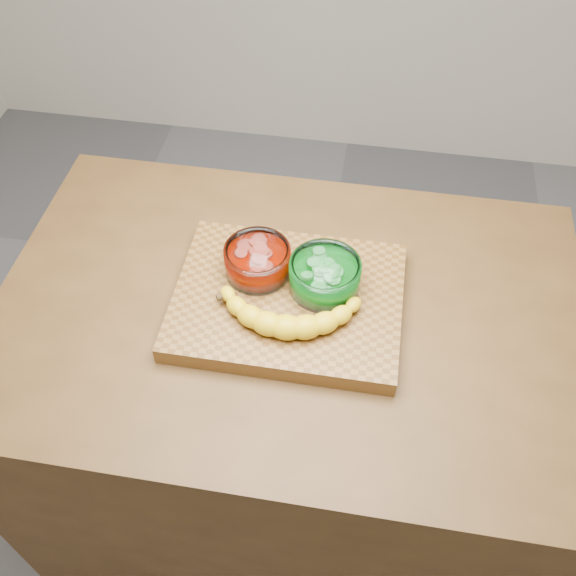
# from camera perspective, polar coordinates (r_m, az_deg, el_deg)

# --- Properties ---
(ground) EXTENTS (3.50, 3.50, 0.00)m
(ground) POSITION_cam_1_polar(r_m,az_deg,el_deg) (2.08, 0.00, -17.30)
(ground) COLOR #5B5B5F
(ground) RESTS_ON ground
(counter) EXTENTS (1.20, 0.80, 0.90)m
(counter) POSITION_cam_1_polar(r_m,az_deg,el_deg) (1.67, 0.00, -11.32)
(counter) COLOR #4F3417
(counter) RESTS_ON ground
(cutting_board) EXTENTS (0.45, 0.35, 0.04)m
(cutting_board) POSITION_cam_1_polar(r_m,az_deg,el_deg) (1.28, 0.00, -1.15)
(cutting_board) COLOR brown
(cutting_board) RESTS_ON counter
(bowl_red) EXTENTS (0.13, 0.13, 0.06)m
(bowl_red) POSITION_cam_1_polar(r_m,az_deg,el_deg) (1.29, -2.72, 2.44)
(bowl_red) COLOR white
(bowl_red) RESTS_ON cutting_board
(bowl_green) EXTENTS (0.14, 0.14, 0.07)m
(bowl_green) POSITION_cam_1_polar(r_m,az_deg,el_deg) (1.26, 3.28, 1.11)
(bowl_green) COLOR white
(bowl_green) RESTS_ON cutting_board
(banana) EXTENTS (0.31, 0.14, 0.04)m
(banana) POSITION_cam_1_polar(r_m,az_deg,el_deg) (1.21, -0.04, -2.11)
(banana) COLOR yellow
(banana) RESTS_ON cutting_board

